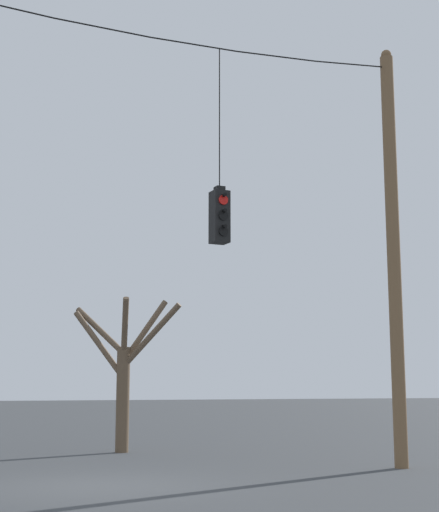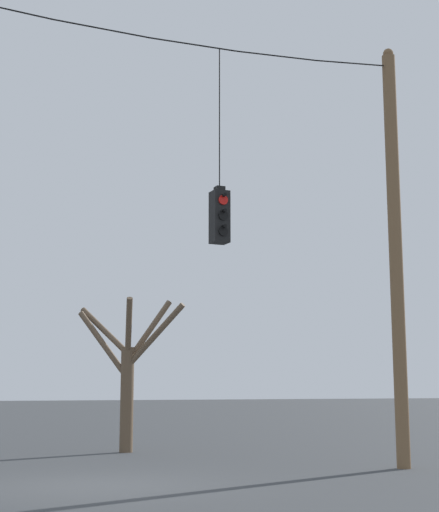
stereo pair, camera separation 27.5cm
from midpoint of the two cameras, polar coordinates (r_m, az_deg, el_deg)
name	(u,v)px [view 2 (the right image)]	position (r m, az deg, el deg)	size (l,w,h in m)	color
ground_plane	(95,486)	(14.57, -8.49, -16.23)	(200.00, 200.00, 0.00)	#383A3D
utility_pole_right	(396,250)	(18.14, 13.11, 0.44)	(0.30, 0.30, 9.61)	brown
span_wire	(103,22)	(16.41, -7.98, 16.49)	(13.80, 0.03, 0.46)	black
traffic_light_near_left_pole	(220,215)	(16.00, 0.50, 3.00)	(0.34, 0.46, 4.19)	black
bare_tree	(127,371)	(21.91, -6.36, -8.31)	(2.45, 2.71, 4.18)	brown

